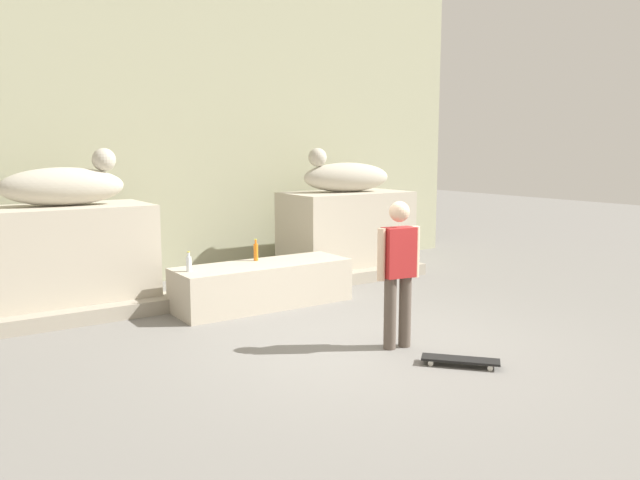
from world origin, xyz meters
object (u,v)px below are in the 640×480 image
bottle_orange (256,252)px  statue_reclining_right (345,176)px  bottle_clear (189,263)px  statue_reclining_left (65,185)px  skateboard (460,360)px  skater (398,268)px

bottle_orange → statue_reclining_right: bearing=22.9°
bottle_orange → bottle_clear: (-1.13, -0.22, -0.02)m
statue_reclining_left → statue_reclining_right: bearing=6.4°
statue_reclining_right → bottle_clear: statue_reclining_right is taller
skateboard → bottle_clear: (-1.58, 3.39, 0.66)m
statue_reclining_left → bottle_orange: (2.37, -0.97, -1.00)m
statue_reclining_right → bottle_clear: bearing=32.4°
statue_reclining_left → skater: bearing=-48.2°
skateboard → statue_reclining_left: bearing=-10.1°
bottle_orange → skater: bearing=-83.7°
statue_reclining_right → skater: (-2.01, -3.77, -0.83)m
skater → bottle_clear: (-1.44, 2.56, -0.19)m
statue_reclining_right → skateboard: (-1.87, -4.60, -1.69)m
statue_reclining_right → skater: statue_reclining_right is taller
skateboard → bottle_clear: 3.80m
statue_reclining_right → bottle_orange: size_ratio=5.28×
skateboard → bottle_orange: (-0.45, 3.62, 0.69)m
statue_reclining_right → skater: bearing=75.0°
skater → bottle_orange: bearing=-75.5°
bottle_clear → statue_reclining_right: bearing=19.3°
skater → skateboard: size_ratio=2.29×
statue_reclining_right → bottle_orange: (-2.32, -0.98, -1.00)m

